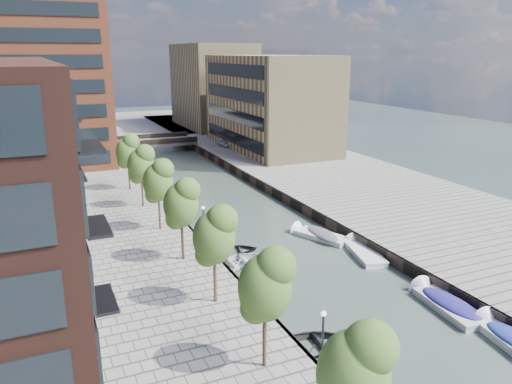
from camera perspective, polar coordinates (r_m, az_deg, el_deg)
water at (r=53.14m, az=-3.92°, el=-1.25°), size 300.00×300.00×0.00m
quay_right at (r=60.15m, az=10.53°, el=1.03°), size 20.00×140.00×1.00m
quay_wall_left at (r=51.33m, az=-10.33°, el=-1.51°), size 0.25×140.00×1.00m
quay_wall_right at (r=55.29m, az=2.02°, el=-0.01°), size 0.25×140.00×1.00m
far_closure at (r=110.20m, az=-14.86°, el=7.39°), size 80.00×40.00×1.00m
tower at (r=72.80m, az=-24.62°, el=14.76°), size 18.00×18.00×30.00m
tan_block_near at (r=77.70m, az=1.53°, el=10.19°), size 12.00×25.00×14.00m
tan_block_far at (r=101.63m, az=-4.93°, el=12.01°), size 12.00×20.00×16.00m
bridge at (r=82.86m, az=-11.64°, el=5.61°), size 13.00×6.00×1.30m
tree_0 at (r=17.89m, az=11.09°, el=-19.24°), size 2.50×2.50×5.95m
tree_1 at (r=23.12m, az=1.01°, el=-10.38°), size 2.50×2.50×5.95m
tree_2 at (r=29.09m, az=-4.84°, el=-4.80°), size 2.50×2.50×5.95m
tree_3 at (r=35.45m, az=-8.59°, el=-1.13°), size 2.50×2.50×5.95m
tree_4 at (r=42.01m, az=-11.18°, el=1.41°), size 2.50×2.50×5.95m
tree_5 at (r=48.69m, az=-13.06°, el=3.25°), size 2.50×2.50×5.95m
tree_6 at (r=55.45m, az=-14.49°, el=4.65°), size 2.50×2.50×5.95m
lamp_0 at (r=22.25m, az=7.59°, el=-16.97°), size 0.24×0.24×4.12m
lamp_1 at (r=35.45m, az=-6.00°, el=-4.10°), size 0.24×0.24×4.12m
lamp_2 at (r=50.30m, az=-11.71°, el=1.63°), size 0.24×0.24×4.12m
sloop_0 at (r=28.21m, az=5.89°, el=-17.65°), size 5.26×3.84×1.07m
sloop_2 at (r=26.51m, az=8.65°, el=-20.20°), size 5.43×4.37×1.00m
sloop_3 at (r=37.83m, az=-2.35°, el=-8.44°), size 5.74×4.55×1.07m
sloop_4 at (r=40.16m, az=-2.77°, el=-6.97°), size 4.69×3.76×0.87m
motorboat_2 at (r=40.95m, az=12.01°, el=-6.70°), size 3.00×5.47×1.73m
motorboat_3 at (r=34.27m, az=20.75°, el=-11.81°), size 2.47×5.75×1.86m
motorboat_4 at (r=43.54m, az=7.05°, el=-4.93°), size 3.78×5.48×1.74m
car at (r=79.23m, az=-3.57°, el=5.58°), size 2.02×3.60×1.16m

